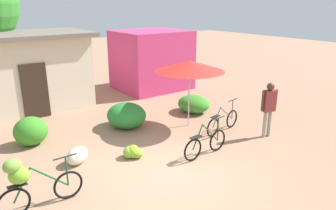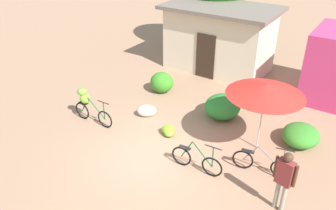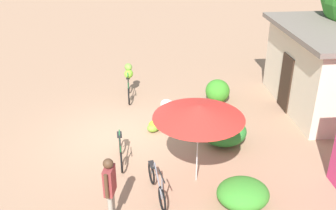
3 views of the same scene
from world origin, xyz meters
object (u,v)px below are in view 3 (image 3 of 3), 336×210
bicycle_leftmost (129,78)px  bicycle_near_pile (121,151)px  market_umbrella (199,111)px  person_vendor (110,184)px  banana_pile_on_ground (155,126)px  bicycle_center_loaded (157,184)px  produce_sack (168,106)px  building_low (324,69)px

bicycle_leftmost → bicycle_near_pile: 4.55m
market_umbrella → person_vendor: bearing=-58.1°
bicycle_leftmost → banana_pile_on_ground: (2.85, 0.81, -0.56)m
bicycle_near_pile → bicycle_center_loaded: size_ratio=0.95×
banana_pile_on_ground → bicycle_leftmost: bearing=-164.2°
bicycle_leftmost → banana_pile_on_ground: 3.02m
bicycle_center_loaded → person_vendor: person_vendor is taller
produce_sack → person_vendor: (5.42, -1.82, 0.85)m
market_umbrella → person_vendor: 2.75m
produce_sack → bicycle_leftmost: bearing=-137.9°
market_umbrella → produce_sack: size_ratio=3.28×
produce_sack → person_vendor: 5.78m
bicycle_near_pile → person_vendor: bearing=-3.9°
market_umbrella → bicycle_center_loaded: bearing=-64.4°
bicycle_center_loaded → bicycle_near_pile: bearing=-150.3°
bicycle_center_loaded → produce_sack: size_ratio=2.39×
building_low → bicycle_leftmost: bearing=-103.7°
bicycle_leftmost → person_vendor: (6.95, -0.44, 0.35)m
bicycle_center_loaded → person_vendor: 1.54m
person_vendor → building_low: bearing=125.7°
bicycle_near_pile → produce_sack: 3.42m
market_umbrella → bicycle_near_pile: size_ratio=1.44×
person_vendor → bicycle_leftmost: bearing=176.4°
building_low → market_umbrella: size_ratio=2.19×
person_vendor → bicycle_near_pile: bearing=176.1°
banana_pile_on_ground → market_umbrella: bearing=18.7°
market_umbrella → banana_pile_on_ground: 3.47m
building_low → produce_sack: 5.67m
bicycle_center_loaded → banana_pile_on_ground: size_ratio=2.53×
bicycle_center_loaded → produce_sack: 4.65m
bicycle_near_pile → market_umbrella: bearing=61.9°
bicycle_leftmost → produce_sack: 2.12m
bicycle_leftmost → person_vendor: size_ratio=0.99×
bicycle_center_loaded → market_umbrella: bearing=115.6°
bicycle_leftmost → bicycle_center_loaded: bicycle_leftmost is taller
produce_sack → banana_pile_on_ground: bearing=-23.5°
bicycle_center_loaded → banana_pile_on_ground: 3.28m
building_low → person_vendor: (5.27, -7.35, -0.43)m
bicycle_near_pile → produce_sack: bicycle_near_pile is taller
bicycle_leftmost → market_umbrella: bearing=17.3°
produce_sack → person_vendor: bearing=-18.6°
bicycle_leftmost → produce_sack: size_ratio=2.46×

